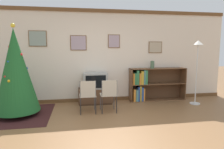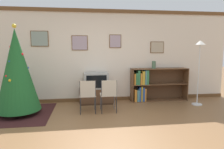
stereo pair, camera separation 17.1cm
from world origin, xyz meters
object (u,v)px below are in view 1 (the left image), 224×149
(folding_chair_right, at_px, (109,94))
(bookshelf, at_px, (149,84))
(vase, at_px, (152,65))
(tv_console, at_px, (95,96))
(christmas_tree, at_px, (16,71))
(folding_chair_left, at_px, (88,95))
(standing_lamp, at_px, (197,56))
(television, at_px, (95,81))

(folding_chair_right, relative_size, bookshelf, 0.48)
(bookshelf, bearing_deg, vase, -18.05)
(tv_console, relative_size, bookshelf, 0.56)
(christmas_tree, height_order, folding_chair_left, christmas_tree)
(tv_console, bearing_deg, standing_lamp, -11.11)
(tv_console, relative_size, television, 1.41)
(tv_console, relative_size, folding_chair_left, 1.17)
(tv_console, xyz_separation_m, folding_chair_left, (-0.26, -0.88, 0.25))
(tv_console, bearing_deg, bookshelf, 2.15)
(vase, bearing_deg, bookshelf, 161.95)
(christmas_tree, distance_m, tv_console, 2.20)
(television, height_order, folding_chair_right, television)
(television, xyz_separation_m, bookshelf, (1.63, 0.06, -0.17))
(vase, bearing_deg, christmas_tree, -168.25)
(bookshelf, relative_size, vase, 7.66)
(tv_console, relative_size, standing_lamp, 0.53)
(christmas_tree, bearing_deg, bookshelf, 12.49)
(tv_console, distance_m, folding_chair_left, 0.95)
(christmas_tree, xyz_separation_m, vase, (3.62, 0.75, 0.03))
(bookshelf, height_order, standing_lamp, standing_lamp)
(folding_chair_left, distance_m, bookshelf, 2.11)
(christmas_tree, bearing_deg, folding_chair_left, -5.52)
(folding_chair_right, bearing_deg, folding_chair_left, 180.00)
(tv_console, distance_m, folding_chair_right, 0.95)
(bookshelf, bearing_deg, standing_lamp, -27.49)
(tv_console, bearing_deg, folding_chair_right, -73.76)
(folding_chair_right, xyz_separation_m, bookshelf, (1.37, 0.94, 0.03))
(folding_chair_left, height_order, vase, vase)
(christmas_tree, distance_m, bookshelf, 3.66)
(christmas_tree, distance_m, folding_chair_left, 1.75)
(bookshelf, relative_size, standing_lamp, 0.96)
(folding_chair_left, height_order, folding_chair_right, same)
(christmas_tree, relative_size, standing_lamp, 1.19)
(vase, distance_m, standing_lamp, 1.26)
(folding_chair_right, xyz_separation_m, vase, (1.46, 0.91, 0.62))
(folding_chair_left, distance_m, vase, 2.26)
(christmas_tree, bearing_deg, vase, 11.75)
(television, height_order, bookshelf, bookshelf)
(christmas_tree, xyz_separation_m, television, (1.90, 0.72, -0.40))
(folding_chair_right, bearing_deg, vase, 31.91)
(television, bearing_deg, folding_chair_right, -73.71)
(christmas_tree, distance_m, television, 2.07)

